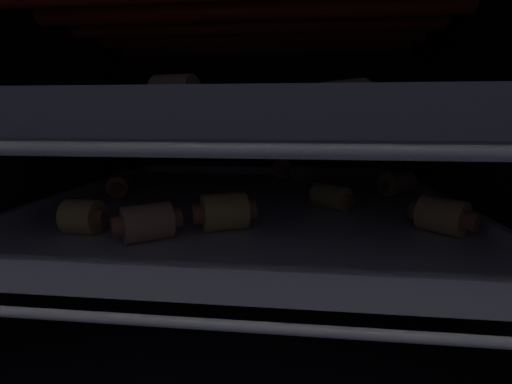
# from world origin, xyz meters

# --- Properties ---
(ground_plane) EXTENTS (0.51, 0.53, 0.01)m
(ground_plane) POSITION_xyz_m (0.00, 0.00, -0.01)
(ground_plane) COLOR black
(oven_wall_back) EXTENTS (0.51, 0.01, 0.34)m
(oven_wall_back) POSITION_xyz_m (0.00, 0.26, 0.17)
(oven_wall_back) COLOR black
(oven_wall_back) RESTS_ON ground_plane
(oven_wall_left) EXTENTS (0.01, 0.51, 0.34)m
(oven_wall_left) POSITION_xyz_m (-0.25, 0.00, 0.17)
(oven_wall_left) COLOR black
(oven_wall_left) RESTS_ON ground_plane
(oven_wall_right) EXTENTS (0.01, 0.51, 0.34)m
(oven_wall_right) POSITION_xyz_m (0.25, 0.00, 0.17)
(oven_wall_right) COLOR black
(oven_wall_right) RESTS_ON ground_plane
(heating_element) EXTENTS (0.39, 0.24, 0.02)m
(heating_element) POSITION_xyz_m (0.00, 0.00, 0.32)
(heating_element) COLOR maroon
(oven_rack_lower) EXTENTS (0.46, 0.50, 0.01)m
(oven_rack_lower) POSITION_xyz_m (0.00, 0.00, 0.12)
(oven_rack_lower) COLOR #B7B7BC
(baking_tray_lower) EXTENTS (0.44, 0.41, 0.02)m
(baking_tray_lower) POSITION_xyz_m (0.00, 0.00, 0.12)
(baking_tray_lower) COLOR silver
(baking_tray_lower) RESTS_ON oven_rack_lower
(pig_in_blanket_lower_0) EXTENTS (0.05, 0.05, 0.03)m
(pig_in_blanket_lower_0) POSITION_xyz_m (0.18, -0.09, 0.14)
(pig_in_blanket_lower_0) COLOR tan
(pig_in_blanket_lower_0) RESTS_ON baking_tray_lower
(pig_in_blanket_lower_1) EXTENTS (0.06, 0.05, 0.03)m
(pig_in_blanket_lower_1) POSITION_xyz_m (-0.01, -0.10, 0.15)
(pig_in_blanket_lower_1) COLOR tan
(pig_in_blanket_lower_1) RESTS_ON baking_tray_lower
(pig_in_blanket_lower_2) EXTENTS (0.05, 0.05, 0.03)m
(pig_in_blanket_lower_2) POSITION_xyz_m (0.09, -0.02, 0.14)
(pig_in_blanket_lower_2) COLOR tan
(pig_in_blanket_lower_2) RESTS_ON baking_tray_lower
(pig_in_blanket_lower_3) EXTENTS (0.04, 0.04, 0.03)m
(pig_in_blanket_lower_3) POSITION_xyz_m (0.06, 0.12, 0.14)
(pig_in_blanket_lower_3) COLOR tan
(pig_in_blanket_lower_3) RESTS_ON baking_tray_lower
(pig_in_blanket_lower_4) EXTENTS (0.04, 0.03, 0.03)m
(pig_in_blanket_lower_4) POSITION_xyz_m (-0.13, -0.12, 0.14)
(pig_in_blanket_lower_4) COLOR tan
(pig_in_blanket_lower_4) RESTS_ON baking_tray_lower
(pig_in_blanket_lower_5) EXTENTS (0.04, 0.05, 0.03)m
(pig_in_blanket_lower_5) POSITION_xyz_m (-0.17, 0.02, 0.14)
(pig_in_blanket_lower_5) COLOR tan
(pig_in_blanket_lower_5) RESTS_ON baking_tray_lower
(pig_in_blanket_lower_6) EXTENTS (0.05, 0.05, 0.03)m
(pig_in_blanket_lower_6) POSITION_xyz_m (-0.07, -0.13, 0.14)
(pig_in_blanket_lower_6) COLOR tan
(pig_in_blanket_lower_6) RESTS_ON baking_tray_lower
(pig_in_blanket_lower_7) EXTENTS (0.04, 0.05, 0.03)m
(pig_in_blanket_lower_7) POSITION_xyz_m (0.03, 0.18, 0.15)
(pig_in_blanket_lower_7) COLOR tan
(pig_in_blanket_lower_7) RESTS_ON baking_tray_lower
(pig_in_blanket_lower_8) EXTENTS (0.05, 0.05, 0.03)m
(pig_in_blanket_lower_8) POSITION_xyz_m (0.18, 0.06, 0.14)
(pig_in_blanket_lower_8) COLOR tan
(pig_in_blanket_lower_8) RESTS_ON baking_tray_lower
(oven_rack_upper) EXTENTS (0.47, 0.50, 0.01)m
(oven_rack_upper) POSITION_xyz_m (0.00, -0.00, 0.21)
(oven_rack_upper) COLOR #B7B7BC
(baking_tray_upper) EXTENTS (0.44, 0.41, 0.03)m
(baking_tray_upper) POSITION_xyz_m (0.00, 0.00, 0.22)
(baking_tray_upper) COLOR gray
(baking_tray_upper) RESTS_ON oven_rack_upper
(pig_in_blanket_upper_0) EXTENTS (0.06, 0.04, 0.03)m
(pig_in_blanket_upper_0) POSITION_xyz_m (0.15, 0.04, 0.24)
(pig_in_blanket_upper_0) COLOR tan
(pig_in_blanket_upper_0) RESTS_ON baking_tray_upper
(pig_in_blanket_upper_1) EXTENTS (0.04, 0.05, 0.03)m
(pig_in_blanket_upper_1) POSITION_xyz_m (0.19, 0.17, 0.24)
(pig_in_blanket_upper_1) COLOR tan
(pig_in_blanket_upper_1) RESTS_ON baking_tray_upper
(pig_in_blanket_upper_2) EXTENTS (0.05, 0.04, 0.03)m
(pig_in_blanket_upper_2) POSITION_xyz_m (-0.10, 0.17, 0.24)
(pig_in_blanket_upper_2) COLOR tan
(pig_in_blanket_upper_2) RESTS_ON baking_tray_upper
(pig_in_blanket_upper_3) EXTENTS (0.05, 0.04, 0.03)m
(pig_in_blanket_upper_3) POSITION_xyz_m (-0.04, -0.13, 0.24)
(pig_in_blanket_upper_3) COLOR tan
(pig_in_blanket_upper_3) RESTS_ON baking_tray_upper
(pig_in_blanket_upper_4) EXTENTS (0.05, 0.05, 0.03)m
(pig_in_blanket_upper_4) POSITION_xyz_m (0.08, -0.13, 0.24)
(pig_in_blanket_upper_4) COLOR tan
(pig_in_blanket_upper_4) RESTS_ON baking_tray_upper
(pig_in_blanket_upper_5) EXTENTS (0.05, 0.05, 0.03)m
(pig_in_blanket_upper_5) POSITION_xyz_m (-0.17, 0.14, 0.24)
(pig_in_blanket_upper_5) COLOR tan
(pig_in_blanket_upper_5) RESTS_ON baking_tray_upper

